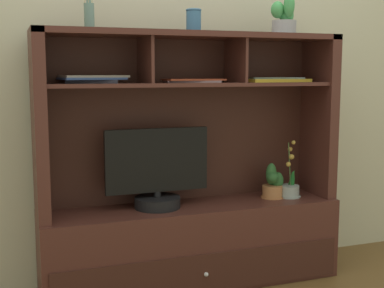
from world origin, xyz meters
name	(u,v)px	position (x,y,z in m)	size (l,w,h in m)	color
floor_plane	(192,284)	(0.00, 0.00, -0.01)	(6.00, 6.00, 0.02)	brown
back_wall	(178,34)	(0.00, 0.23, 1.40)	(6.00, 0.02, 2.80)	beige
media_console	(191,211)	(0.00, 0.01, 0.42)	(1.66, 0.43, 1.39)	#48241D
tv_monitor	(157,176)	(-0.20, 0.00, 0.63)	(0.56, 0.25, 0.43)	black
potted_orchid	(289,189)	(0.60, -0.02, 0.50)	(0.14, 0.14, 0.34)	#929E9A
potted_fern	(273,185)	(0.50, -0.01, 0.53)	(0.14, 0.14, 0.20)	#AF6F42
magazine_stack_left	(92,79)	(-0.53, 0.02, 1.15)	(0.35, 0.26, 0.04)	#2E2E3D
magazine_stack_centre	(193,81)	(0.00, 0.00, 1.14)	(0.32, 0.19, 0.02)	gray
magazine_stack_right	(273,80)	(0.50, 0.01, 1.14)	(0.41, 0.26, 0.03)	gold
diffuser_bottle	(89,16)	(-0.54, 0.01, 1.46)	(0.05, 0.05, 0.31)	slate
potted_succulent	(284,19)	(0.54, -0.03, 1.48)	(0.16, 0.16, 0.22)	#95969D
ceramic_vase	(194,20)	(0.00, -0.02, 1.45)	(0.08, 0.08, 0.12)	#366590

